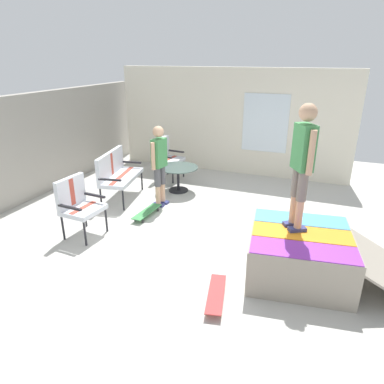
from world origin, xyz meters
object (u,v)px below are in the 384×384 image
object	(u,v)px
skate_ramp	(302,254)
skateboard_by_bench	(147,212)
patio_chair_near_house	(166,154)
patio_bench	(116,171)
person_watching	(159,161)
patio_chair_by_wall	(77,201)
person_skater	(303,159)
patio_table	(178,174)
skateboard_spare	(216,294)

from	to	relation	value
skate_ramp	skateboard_by_bench	world-z (taller)	skate_ramp
skate_ramp	patio_chair_near_house	distance (m)	4.70
patio_bench	person_watching	bearing A→B (deg)	-88.50
patio_chair_by_wall	person_skater	world-z (taller)	person_skater
patio_chair_by_wall	skateboard_by_bench	world-z (taller)	patio_chair_by_wall
skate_ramp	patio_table	xyz separation A→B (m)	(2.37, 2.90, 0.08)
patio_bench	skateboard_spare	world-z (taller)	patio_bench
patio_table	skateboard_by_bench	xyz separation A→B (m)	(-1.45, 0.03, -0.32)
person_watching	patio_chair_by_wall	bearing A→B (deg)	156.62
skateboard_by_bench	skateboard_spare	world-z (taller)	same
patio_chair_by_wall	patio_table	distance (m)	2.63
person_skater	patio_chair_near_house	bearing A→B (deg)	48.67
patio_chair_near_house	person_watching	distance (m)	1.71
skate_ramp	skateboard_spare	xyz separation A→B (m)	(-0.96, 0.93, -0.24)
skateboard_by_bench	skateboard_spare	xyz separation A→B (m)	(-1.87, -1.99, 0.00)
patio_chair_near_house	patio_table	bearing A→B (deg)	-138.14
patio_bench	person_skater	xyz separation A→B (m)	(-1.39, -3.79, 1.03)
patio_chair_by_wall	person_skater	xyz separation A→B (m)	(0.25, -3.50, 1.04)
patio_bench	patio_chair_by_wall	size ratio (longest dim) A/B	1.30
skate_ramp	patio_chair_near_house	world-z (taller)	patio_chair_near_house
skateboard_spare	patio_chair_near_house	bearing A→B (deg)	32.79
skate_ramp	person_watching	size ratio (longest dim) A/B	1.45
patio_chair_near_house	skateboard_spare	size ratio (longest dim) A/B	1.24
skate_ramp	patio_bench	world-z (taller)	patio_bench
patio_chair_near_house	patio_chair_by_wall	bearing A→B (deg)	178.08
person_skater	person_watching	bearing A→B (deg)	63.00
patio_chair_by_wall	skateboard_spare	size ratio (longest dim) A/B	1.24
skate_ramp	patio_bench	xyz separation A→B (m)	(1.50, 3.94, 0.29)
patio_bench	skateboard_by_bench	distance (m)	1.28
skate_ramp	person_skater	distance (m)	1.33
patio_bench	person_skater	world-z (taller)	person_skater
patio_chair_near_house	skateboard_spare	xyz separation A→B (m)	(-4.04, -2.60, -0.53)
patio_table	person_watching	bearing A→B (deg)	177.89
skateboard_by_bench	person_skater	bearing A→B (deg)	-106.28
patio_bench	patio_table	size ratio (longest dim) A/B	1.48
patio_chair_near_house	person_skater	xyz separation A→B (m)	(-2.98, -3.39, 1.04)
skateboard_spare	skateboard_by_bench	bearing A→B (deg)	46.78
patio_table	skateboard_spare	distance (m)	3.88
skate_ramp	skateboard_by_bench	distance (m)	3.08
patio_bench	skateboard_spare	xyz separation A→B (m)	(-2.45, -3.00, -0.53)
patio_chair_near_house	person_skater	bearing A→B (deg)	-131.33
skate_ramp	patio_chair_by_wall	world-z (taller)	patio_chair_by_wall
patio_chair_by_wall	skateboard_by_bench	distance (m)	1.38
skate_ramp	skateboard_by_bench	size ratio (longest dim) A/B	2.93
patio_chair_near_house	skateboard_by_bench	bearing A→B (deg)	-164.25
person_skater	skate_ramp	bearing A→B (deg)	-125.52
skate_ramp	person_watching	distance (m)	3.36
person_watching	person_skater	bearing A→B (deg)	-117.00
patio_bench	patio_table	xyz separation A→B (m)	(0.88, -1.04, -0.21)
patio_table	skateboard_spare	world-z (taller)	patio_table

